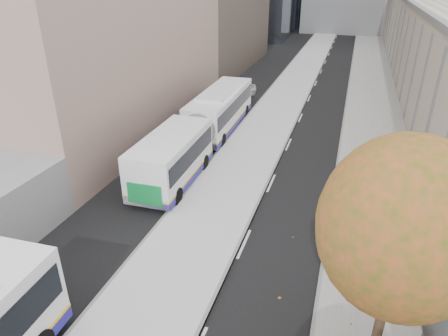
% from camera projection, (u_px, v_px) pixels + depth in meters
% --- Properties ---
extents(bus_platform, '(4.25, 150.00, 0.15)m').
position_uv_depth(bus_platform, '(272.00, 118.00, 32.92)').
color(bus_platform, '#BBBBBB').
rests_on(bus_platform, ground).
extents(sidewalk, '(4.75, 150.00, 0.08)m').
position_uv_depth(sidewalk, '(374.00, 129.00, 30.75)').
color(sidewalk, gray).
rests_on(sidewalk, ground).
extents(tree_c, '(4.20, 4.20, 7.28)m').
position_uv_depth(tree_c, '(402.00, 229.00, 9.79)').
color(tree_c, black).
rests_on(tree_c, sidewalk).
extents(bus_far, '(2.88, 17.46, 2.90)m').
position_uv_depth(bus_far, '(203.00, 126.00, 26.84)').
color(bus_far, white).
rests_on(bus_far, ground).
extents(distant_car, '(1.81, 3.95, 1.31)m').
position_uv_depth(distant_car, '(244.00, 91.00, 38.16)').
color(distant_car, silver).
rests_on(distant_car, ground).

